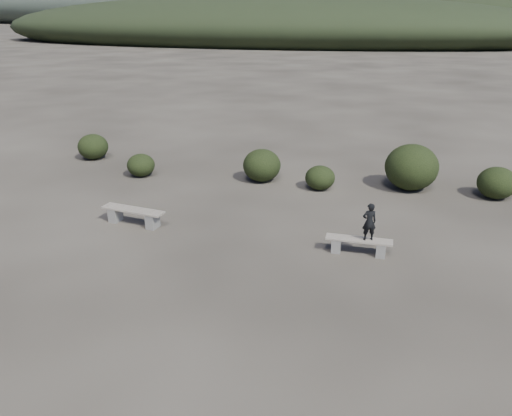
% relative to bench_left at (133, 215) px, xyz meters
% --- Properties ---
extents(ground, '(1200.00, 1200.00, 0.00)m').
position_rel_bench_left_xyz_m(ground, '(3.69, -3.89, -0.30)').
color(ground, '#2D2923').
rests_on(ground, ground).
extents(bench_left, '(1.99, 0.60, 0.49)m').
position_rel_bench_left_xyz_m(bench_left, '(0.00, 0.00, 0.00)').
color(bench_left, slate).
rests_on(bench_left, ground).
extents(bench_right, '(1.71, 0.42, 0.42)m').
position_rel_bench_left_xyz_m(bench_right, '(6.53, -0.07, -0.04)').
color(bench_right, slate).
rests_on(bench_right, ground).
extents(seated_person, '(0.43, 0.36, 1.00)m').
position_rel_bench_left_xyz_m(seated_person, '(6.75, -0.06, 0.63)').
color(seated_person, black).
rests_on(seated_person, bench_right).
extents(shrub_a, '(1.05, 1.05, 0.86)m').
position_rel_bench_left_xyz_m(shrub_a, '(-2.04, 4.23, 0.13)').
color(shrub_a, black).
rests_on(shrub_a, ground).
extents(shrub_b, '(1.39, 1.39, 1.19)m').
position_rel_bench_left_xyz_m(shrub_b, '(2.51, 4.98, 0.30)').
color(shrub_b, black).
rests_on(shrub_b, ground).
extents(shrub_c, '(1.05, 1.05, 0.84)m').
position_rel_bench_left_xyz_m(shrub_c, '(4.73, 4.67, 0.12)').
color(shrub_c, black).
rests_on(shrub_c, ground).
extents(shrub_d, '(1.83, 1.83, 1.60)m').
position_rel_bench_left_xyz_m(shrub_d, '(7.77, 5.57, 0.51)').
color(shrub_d, black).
rests_on(shrub_d, ground).
extents(shrub_e, '(1.27, 1.27, 1.06)m').
position_rel_bench_left_xyz_m(shrub_e, '(10.54, 5.44, 0.23)').
color(shrub_e, black).
rests_on(shrub_e, ground).
extents(shrub_f, '(1.25, 1.25, 1.06)m').
position_rel_bench_left_xyz_m(shrub_f, '(-5.13, 5.79, 0.23)').
color(shrub_f, black).
rests_on(shrub_f, ground).
extents(mountain_ridges, '(500.00, 400.00, 56.00)m').
position_rel_bench_left_xyz_m(mountain_ridges, '(-3.79, 335.17, 10.54)').
color(mountain_ridges, black).
rests_on(mountain_ridges, ground).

